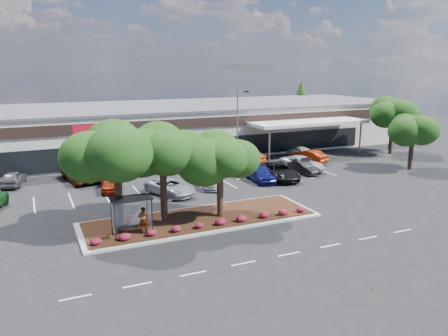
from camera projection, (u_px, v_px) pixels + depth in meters
name	position (u px, v px, depth m)	size (l,w,h in m)	color
ground	(248.00, 234.00, 30.59)	(160.00, 160.00, 0.00)	black
retail_store	(135.00, 129.00, 59.97)	(80.40, 25.20, 6.25)	silver
landscape_island	(201.00, 219.00, 33.30)	(18.00, 6.00, 0.26)	#ADACA7
lane_markings	(194.00, 196.00, 39.77)	(33.12, 20.06, 0.01)	silver
shrub_row	(211.00, 223.00, 31.35)	(17.00, 0.80, 0.50)	maroon
bus_shelter	(131.00, 205.00, 29.66)	(2.75, 1.55, 2.59)	black
island_tree_west	(117.00, 174.00, 30.41)	(7.20, 7.20, 7.89)	#12360E
island_tree_mid	(163.00, 171.00, 32.50)	(6.60, 6.60, 7.32)	#12360E
island_tree_east	(220.00, 175.00, 32.87)	(5.80, 5.80, 6.50)	#12360E
tree_east_near	(412.00, 141.00, 49.19)	(5.60, 5.60, 6.51)	#12360E
tree_east_far	(392.00, 126.00, 58.17)	(6.40, 6.40, 7.62)	#12360E
conifer_north_east	(301.00, 105.00, 82.28)	(3.96, 3.96, 9.00)	#12360E
person_waiting	(143.00, 220.00, 29.97)	(0.69, 0.45, 1.88)	#594C47
light_pole	(238.00, 141.00, 44.64)	(1.43, 0.64, 9.26)	#ADACA7
survey_stake	(371.00, 294.00, 21.29)	(0.07, 0.14, 0.99)	tan
car_1	(112.00, 183.00, 41.29)	(1.78, 4.43, 1.51)	maroon
car_3	(170.00, 187.00, 39.84)	(2.45, 5.31, 1.48)	#999EA5
car_4	(211.00, 180.00, 42.50)	(1.88, 4.61, 1.34)	#9C9FA8
car_5	(260.00, 173.00, 44.66)	(1.97, 4.90, 1.67)	navy
car_6	(280.00, 171.00, 45.45)	(2.77, 6.02, 1.67)	black
car_7	(303.00, 167.00, 47.89)	(1.42, 4.08, 1.34)	black
car_8	(302.00, 164.00, 49.31)	(2.62, 5.69, 1.58)	#B5B9C3
car_9	(13.00, 178.00, 42.96)	(1.78, 4.42, 1.51)	#4D4C53
car_10	(81.00, 173.00, 44.76)	(2.85, 6.18, 1.72)	#642E0F
car_11	(146.00, 163.00, 49.39)	(1.75, 5.02, 1.65)	#1B4E20
car_12	(134.00, 164.00, 49.05)	(1.78, 5.10, 1.68)	#194D27
car_13	(191.00, 162.00, 50.50)	(2.51, 5.45, 1.51)	black
car_15	(248.00, 157.00, 52.96)	(1.59, 4.56, 1.50)	#983010
car_16	(301.00, 152.00, 55.83)	(1.89, 4.71, 1.60)	silver
car_17	(308.00, 156.00, 53.36)	(1.66, 4.77, 1.57)	maroon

